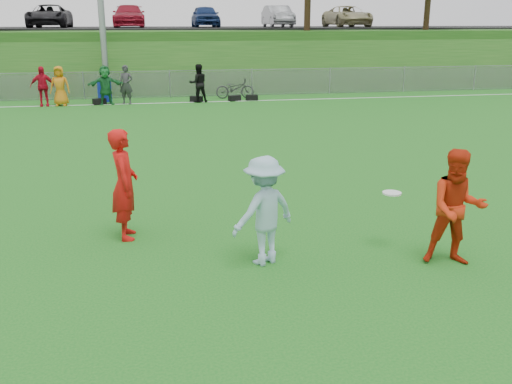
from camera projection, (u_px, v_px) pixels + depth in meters
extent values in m
plane|color=#135D19|center=(228.00, 264.00, 8.70)|extent=(120.00, 120.00, 0.00)
cube|color=white|center=(172.00, 103.00, 25.63)|extent=(60.00, 0.10, 0.01)
cube|color=gray|center=(170.00, 85.00, 27.34)|extent=(58.00, 0.02, 1.20)
cube|color=gray|center=(169.00, 71.00, 27.16)|extent=(58.00, 0.04, 0.04)
cube|color=#1B5217|center=(162.00, 53.00, 37.43)|extent=(120.00, 18.00, 3.00)
cube|color=black|center=(160.00, 28.00, 38.86)|extent=(120.00, 12.00, 0.10)
imported|color=black|center=(49.00, 16.00, 36.46)|extent=(2.39, 5.18, 1.44)
imported|color=maroon|center=(129.00, 16.00, 37.35)|extent=(2.02, 4.96, 1.44)
imported|color=navy|center=(205.00, 16.00, 38.23)|extent=(1.70, 4.23, 1.44)
imported|color=gray|center=(278.00, 16.00, 39.12)|extent=(1.52, 4.37, 1.44)
imported|color=tan|center=(347.00, 16.00, 40.01)|extent=(2.39, 5.18, 1.44)
imported|color=red|center=(42.00, 86.00, 24.41)|extent=(1.04, 0.53, 1.69)
imported|color=orange|center=(60.00, 86.00, 24.54)|extent=(0.86, 0.59, 1.69)
imported|color=#1D6E32|center=(105.00, 85.00, 24.88)|extent=(1.64, 0.81, 1.69)
imported|color=#323234|center=(126.00, 85.00, 25.04)|extent=(0.72, 0.58, 1.69)
imported|color=black|center=(198.00, 83.00, 25.60)|extent=(0.89, 0.73, 1.69)
cube|color=black|center=(99.00, 101.00, 25.13)|extent=(0.62, 0.52, 0.26)
cube|color=black|center=(196.00, 99.00, 25.88)|extent=(0.61, 0.54, 0.26)
cube|color=black|center=(235.00, 98.00, 26.20)|extent=(0.62, 0.47, 0.26)
cube|color=black|center=(252.00, 98.00, 26.34)|extent=(0.56, 0.30, 0.26)
imported|color=red|center=(124.00, 184.00, 9.51)|extent=(0.47, 0.70, 1.88)
imported|color=red|center=(457.00, 208.00, 8.48)|extent=(1.02, 0.89, 1.78)
imported|color=#91BACA|center=(264.00, 211.00, 8.52)|extent=(1.24, 1.04, 1.67)
cylinder|color=silver|center=(392.00, 193.00, 9.10)|extent=(0.30, 0.30, 0.03)
cylinder|color=#0F22AD|center=(105.00, 91.00, 25.91)|extent=(0.78, 0.78, 0.93)
imported|color=#2B2B2D|center=(235.00, 88.00, 26.97)|extent=(1.83, 0.73, 0.94)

